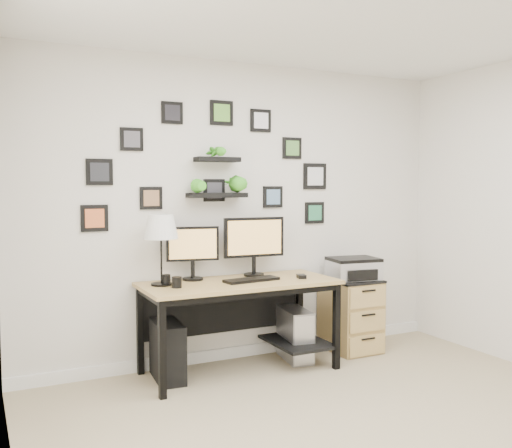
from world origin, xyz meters
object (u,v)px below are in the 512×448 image
table_lamp (161,229)px  file_cabinet (351,314)px  monitor_right (254,241)px  mug (177,282)px  pc_tower_grey (295,334)px  printer (354,268)px  desk (242,295)px  monitor_left (193,249)px  pc_tower_black (167,351)px

table_lamp → file_cabinet: table_lamp is taller
monitor_right → mug: size_ratio=6.38×
monitor_right → pc_tower_grey: monitor_right is taller
printer → desk: bearing=-178.5°
table_lamp → monitor_right: bearing=5.5°
monitor_left → mug: monitor_left is taller
mug → pc_tower_black: (-0.04, 0.13, -0.56)m
printer → pc_tower_black: bearing=179.5°
monitor_right → file_cabinet: monitor_right is taller
mug → desk: bearing=8.1°
monitor_left → table_lamp: (-0.30, -0.12, 0.19)m
file_cabinet → printer: printer is taller
file_cabinet → printer: bearing=-75.8°
table_lamp → pc_tower_grey: size_ratio=1.17×
pc_tower_black → pc_tower_grey: size_ratio=0.96×
desk → printer: 1.16m
mug → pc_tower_grey: (1.13, 0.12, -0.57)m
monitor_left → pc_tower_grey: (0.89, -0.15, -0.79)m
monitor_left → pc_tower_black: bearing=-151.7°
monitor_left → monitor_right: size_ratio=0.81×
pc_tower_black → file_cabinet: size_ratio=0.68×
pc_tower_black → file_cabinet: file_cabinet is taller
pc_tower_grey → pc_tower_black: bearing=179.8°
desk → table_lamp: bearing=173.4°
printer → table_lamp: bearing=178.5°
file_cabinet → printer: size_ratio=1.41×
monitor_right → file_cabinet: size_ratio=0.82×
monitor_right → table_lamp: 0.87m
desk → pc_tower_grey: 0.67m
printer → file_cabinet: bearing=104.2°
file_cabinet → mug: bearing=-175.3°
mug → printer: bearing=3.7°
pc_tower_black → pc_tower_grey: 1.17m
desk → monitor_left: size_ratio=3.61×
file_cabinet → pc_tower_grey: bearing=-178.4°
table_lamp → pc_tower_grey: 1.54m
desk → pc_tower_black: bearing=175.8°
desk → monitor_left: bearing=151.5°
desk → file_cabinet: 1.18m
monitor_left → pc_tower_grey: bearing=-9.6°
desk → printer: bearing=1.5°
monitor_left → pc_tower_black: monitor_left is taller
desk → monitor_right: (0.19, 0.16, 0.43)m
mug → pc_tower_grey: 1.27m
desk → pc_tower_black: 0.74m
monitor_right → pc_tower_black: bearing=-172.2°
monitor_left → pc_tower_grey: monitor_left is taller
pc_tower_black → file_cabinet: (1.77, 0.01, 0.11)m
monitor_right → pc_tower_black: (-0.82, -0.11, -0.82)m
mug → file_cabinet: 1.80m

